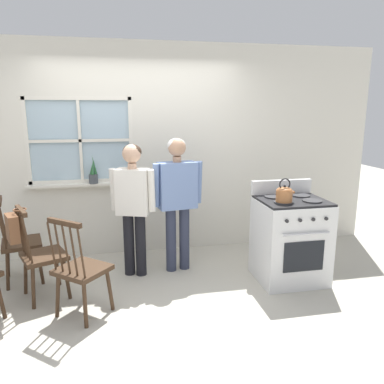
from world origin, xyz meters
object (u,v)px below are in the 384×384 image
at_px(kettle, 284,194).
at_px(handbag, 13,227).
at_px(person_teen_center, 177,192).
at_px(chair_by_window, 42,256).
at_px(chair_center_cluster, 19,243).
at_px(stove, 290,239).
at_px(person_elderly_left, 133,198).
at_px(chair_near_stove, 81,270).
at_px(potted_plant, 93,175).

distance_m(kettle, handbag, 2.69).
distance_m(person_teen_center, handbag, 1.74).
distance_m(chair_by_window, chair_center_cluster, 0.54).
distance_m(chair_center_cluster, stove, 2.98).
xyz_separation_m(person_elderly_left, stove, (1.68, -0.46, -0.44)).
bearing_deg(chair_by_window, chair_center_cluster, 11.56).
xyz_separation_m(person_teen_center, kettle, (1.02, -0.63, 0.07)).
bearing_deg(chair_near_stove, person_teen_center, -100.62).
xyz_separation_m(chair_by_window, stove, (2.62, -0.10, 0.03)).
bearing_deg(potted_plant, chair_by_window, -115.08).
bearing_deg(person_teen_center, kettle, -40.57).
bearing_deg(potted_plant, handbag, -121.83).
bearing_deg(handbag, chair_center_cluster, 99.88).
height_order(person_elderly_left, stove, person_elderly_left).
relative_size(chair_near_stove, person_teen_center, 0.61).
bearing_deg(chair_near_stove, person_elderly_left, -83.23).
xyz_separation_m(chair_center_cluster, potted_plant, (0.79, 0.59, 0.63)).
height_order(person_elderly_left, kettle, person_elderly_left).
bearing_deg(chair_by_window, stove, -115.72).
xyz_separation_m(person_elderly_left, handbag, (-1.15, -0.45, -0.12)).
bearing_deg(chair_center_cluster, handbag, 176.31).
relative_size(person_teen_center, handbag, 5.08).
xyz_separation_m(person_elderly_left, kettle, (1.52, -0.59, 0.11)).
xyz_separation_m(chair_center_cluster, handbag, (0.09, -0.53, 0.35)).
distance_m(chair_by_window, stove, 2.62).
relative_size(chair_near_stove, stove, 0.88).
relative_size(person_elderly_left, handbag, 4.91).
xyz_separation_m(chair_center_cluster, kettle, (2.77, -0.67, 0.58)).
xyz_separation_m(chair_near_stove, person_elderly_left, (0.53, 0.78, 0.47)).
height_order(chair_by_window, potted_plant, potted_plant).
xyz_separation_m(person_elderly_left, potted_plant, (-0.46, 0.67, 0.16)).
xyz_separation_m(chair_center_cluster, chair_near_stove, (0.72, -0.86, 0.00)).
bearing_deg(kettle, handbag, 176.99).
bearing_deg(kettle, chair_center_cluster, 166.33).
bearing_deg(stove, chair_by_window, 177.75).
distance_m(chair_center_cluster, person_teen_center, 1.82).
height_order(chair_near_stove, stove, stove).
bearing_deg(kettle, potted_plant, 147.47).
relative_size(chair_center_cluster, kettle, 3.88).
xyz_separation_m(chair_by_window, person_elderly_left, (0.94, 0.36, 0.47)).
relative_size(chair_by_window, person_teen_center, 0.61).
bearing_deg(person_elderly_left, chair_center_cluster, -164.18).
distance_m(chair_near_stove, kettle, 2.14).
distance_m(chair_near_stove, person_elderly_left, 1.05).
height_order(chair_by_window, person_elderly_left, person_elderly_left).
height_order(chair_by_window, chair_near_stove, same).
bearing_deg(stove, person_teen_center, 156.91).
relative_size(person_teen_center, kettle, 6.32).
bearing_deg(person_teen_center, chair_center_cluster, 170.05).
height_order(person_elderly_left, handbag, person_elderly_left).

